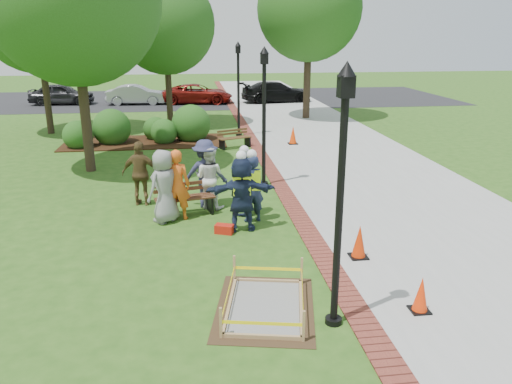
{
  "coord_description": "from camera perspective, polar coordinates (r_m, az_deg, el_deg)",
  "views": [
    {
      "loc": [
        -0.99,
        -10.04,
        4.64
      ],
      "look_at": [
        0.5,
        1.2,
        1.0
      ],
      "focal_mm": 35.0,
      "sensor_mm": 36.0,
      "label": 1
    }
  ],
  "objects": [
    {
      "name": "ground",
      "position": [
        11.11,
        -1.76,
        -6.91
      ],
      "size": [
        100.0,
        100.0,
        0.0
      ],
      "primitive_type": "plane",
      "color": "#285116",
      "rests_on": "ground"
    },
    {
      "name": "sidewalk",
      "position": [
        21.42,
        8.91,
        5.1
      ],
      "size": [
        6.0,
        60.0,
        0.02
      ],
      "primitive_type": "cube",
      "color": "#9E9E99",
      "rests_on": "ground"
    },
    {
      "name": "brick_edging",
      "position": [
        20.75,
        0.23,
        4.92
      ],
      "size": [
        0.5,
        60.0,
        0.03
      ],
      "primitive_type": "cube",
      "color": "maroon",
      "rests_on": "ground"
    },
    {
      "name": "mulch_bed",
      "position": [
        22.61,
        -12.54,
        5.59
      ],
      "size": [
        7.0,
        3.0,
        0.05
      ],
      "primitive_type": "cube",
      "color": "#381E0F",
      "rests_on": "ground"
    },
    {
      "name": "parking_lot",
      "position": [
        37.34,
        -6.07,
        10.58
      ],
      "size": [
        36.0,
        12.0,
        0.01
      ],
      "primitive_type": "cube",
      "color": "black",
      "rests_on": "ground"
    },
    {
      "name": "wet_concrete_pad",
      "position": [
        8.91,
        1.06,
        -11.85
      ],
      "size": [
        2.13,
        2.6,
        0.55
      ],
      "color": "#47331E",
      "rests_on": "ground"
    },
    {
      "name": "bench_near",
      "position": [
        13.34,
        -8.09,
        -1.51
      ],
      "size": [
        1.63,
        0.84,
        0.84
      ],
      "color": "brown",
      "rests_on": "ground"
    },
    {
      "name": "bench_far",
      "position": [
        21.03,
        -2.43,
        5.71
      ],
      "size": [
        1.46,
        0.95,
        0.76
      ],
      "color": "brown",
      "rests_on": "ground"
    },
    {
      "name": "cone_front",
      "position": [
        9.22,
        18.33,
        -11.15
      ],
      "size": [
        0.34,
        0.34,
        0.66
      ],
      "color": "black",
      "rests_on": "ground"
    },
    {
      "name": "cone_back",
      "position": [
        10.92,
        11.72,
        -5.65
      ],
      "size": [
        0.38,
        0.38,
        0.75
      ],
      "color": "black",
      "rests_on": "ground"
    },
    {
      "name": "cone_far",
      "position": [
        21.71,
        4.25,
        6.44
      ],
      "size": [
        0.4,
        0.4,
        0.79
      ],
      "color": "black",
      "rests_on": "ground"
    },
    {
      "name": "toolbox",
      "position": [
        12.1,
        -3.65,
        -4.24
      ],
      "size": [
        0.49,
        0.38,
        0.22
      ],
      "primitive_type": "cube",
      "rotation": [
        0.0,
        0.0,
        -0.38
      ],
      "color": "red",
      "rests_on": "ground"
    },
    {
      "name": "lamp_near",
      "position": [
        7.7,
        9.68,
        1.24
      ],
      "size": [
        0.28,
        0.28,
        4.26
      ],
      "color": "black",
      "rests_on": "ground"
    },
    {
      "name": "lamp_mid",
      "position": [
        15.36,
        0.93,
        9.71
      ],
      "size": [
        0.28,
        0.28,
        4.26
      ],
      "color": "black",
      "rests_on": "ground"
    },
    {
      "name": "lamp_far",
      "position": [
        23.25,
        -2.03,
        12.46
      ],
      "size": [
        0.28,
        0.28,
        4.26
      ],
      "color": "black",
      "rests_on": "ground"
    },
    {
      "name": "tree_back",
      "position": [
        26.15,
        -10.32,
        18.32
      ],
      "size": [
        4.85,
        4.85,
        7.43
      ],
      "color": "#3D2D1E",
      "rests_on": "ground"
    },
    {
      "name": "tree_right",
      "position": [
        28.34,
        6.11,
        20.14
      ],
      "size": [
        5.6,
        5.6,
        8.66
      ],
      "color": "#3D2D1E",
      "rests_on": "ground"
    },
    {
      "name": "tree_far",
      "position": [
        25.7,
        -23.84,
        18.28
      ],
      "size": [
        5.45,
        5.45,
        8.23
      ],
      "color": "#3D2D1E",
      "rests_on": "ground"
    },
    {
      "name": "shrub_a",
      "position": [
        22.31,
        -19.55,
        4.77
      ],
      "size": [
        1.25,
        1.25,
        1.25
      ],
      "primitive_type": "sphere",
      "color": "#244D16",
      "rests_on": "ground"
    },
    {
      "name": "shrub_b",
      "position": [
        22.77,
        -16.02,
        5.35
      ],
      "size": [
        1.63,
        1.63,
        1.63
      ],
      "primitive_type": "sphere",
      "color": "#244D16",
      "rests_on": "ground"
    },
    {
      "name": "shrub_c",
      "position": [
        22.34,
        -10.41,
        5.52
      ],
      "size": [
        1.15,
        1.15,
        1.15
      ],
      "primitive_type": "sphere",
      "color": "#244D16",
      "rests_on": "ground"
    },
    {
      "name": "shrub_d",
      "position": [
        22.75,
        -7.35,
        5.89
      ],
      "size": [
        1.73,
        1.73,
        1.73
      ],
      "primitive_type": "sphere",
      "color": "#244D16",
      "rests_on": "ground"
    },
    {
      "name": "shrub_e",
      "position": [
        23.23,
        -11.34,
        5.93
      ],
      "size": [
        1.1,
        1.1,
        1.1
      ],
      "primitive_type": "sphere",
      "color": "#244D16",
      "rests_on": "ground"
    },
    {
      "name": "casual_person_a",
      "position": [
        12.76,
        -10.45,
        0.63
      ],
      "size": [
        0.7,
        0.69,
        1.88
      ],
      "color": "gray",
      "rests_on": "ground"
    },
    {
      "name": "casual_person_b",
      "position": [
        12.9,
        -9.01,
        0.82
      ],
      "size": [
        0.66,
        0.5,
        1.84
      ],
      "color": "orange",
      "rests_on": "ground"
    },
    {
      "name": "casual_person_c",
      "position": [
        13.66,
        -5.36,
        1.62
      ],
      "size": [
        0.65,
        0.56,
        1.71
      ],
      "color": "white",
      "rests_on": "ground"
    },
    {
      "name": "casual_person_d",
      "position": [
        14.18,
        -13.01,
        2.06
      ],
      "size": [
        0.64,
        0.48,
        1.81
      ],
      "color": "brown",
      "rests_on": "ground"
    },
    {
      "name": "casual_person_e",
      "position": [
        13.74,
        -5.78,
        2.1
      ],
      "size": [
        0.66,
        0.48,
        1.89
      ],
      "color": "#2D3050",
      "rests_on": "ground"
    },
    {
      "name": "hivis_worker_a",
      "position": [
        11.98,
        -1.67,
        0.03
      ],
      "size": [
        0.6,
        0.39,
        2.0
      ],
      "color": "#181C40",
      "rests_on": "ground"
    },
    {
      "name": "hivis_worker_b",
      "position": [
        12.57,
        -0.49,
        0.65
      ],
      "size": [
        0.61,
        0.45,
        1.89
      ],
      "color": "#1A1E44",
      "rests_on": "ground"
    },
    {
      "name": "hivis_worker_c",
      "position": [
        13.04,
        -1.34,
        1.27
      ],
      "size": [
        0.66,
        0.58,
        1.88
      ],
      "color": "#1B1E46",
      "rests_on": "ground"
    },
    {
      "name": "parked_car_a",
      "position": [
        36.43,
        -21.2,
        9.31
      ],
      "size": [
        2.26,
        4.8,
        1.54
      ],
      "primitive_type": "imported",
      "rotation": [
        0.0,
        0.0,
        1.53
      ],
      "color": "#232325",
      "rests_on": "ground"
    },
    {
      "name": "parked_car_b",
      "position": [
        35.0,
        -13.42,
        9.71
      ],
      "size": [
        2.05,
        4.4,
        1.41
      ],
      "primitive_type": "imported",
      "rotation": [
        0.0,
        0.0,
        1.53
      ],
      "color": "#9D9DA2",
      "rests_on": "ground"
    },
    {
      "name": "parked_car_c",
      "position": [
        34.8,
        -6.65,
        10.02
      ],
      "size": [
        2.27,
        4.5,
        1.42
      ],
      "primitive_type": "imported",
      "rotation": [
        0.0,
        0.0,
        1.48
      ],
      "color": "maroon",
      "rests_on": "ground"
    },
    {
      "name": "parked_car_d",
      "position": [
        35.26,
        2.32,
        10.23
      ],
      "size": [
        2.66,
        4.92,
        1.53
      ],
      "primitive_type": "imported",
      "rotation": [
        0.0,
        0.0,
        1.71
      ],
      "color": "black",
      "rests_on": "ground"
    }
  ]
}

